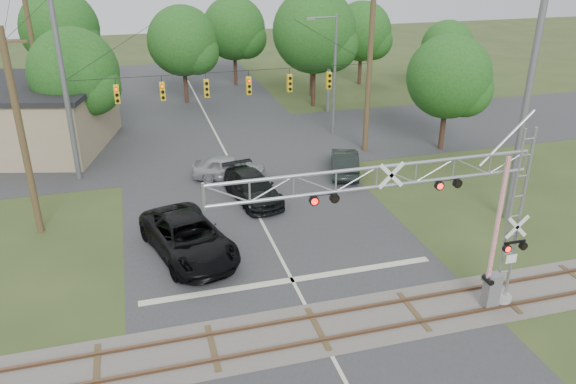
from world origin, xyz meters
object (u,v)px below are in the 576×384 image
object	(u,v)px
car_dark	(252,187)
streetlight	(333,70)
crossing_gantry	(434,210)
pickup_black	(188,237)
sedan_silver	(229,168)
traffic_signal_span	(242,78)

from	to	relation	value
car_dark	streetlight	distance (m)	13.62
crossing_gantry	car_dark	xyz separation A→B (m)	(-3.98, 12.48, -3.89)
pickup_black	car_dark	bearing A→B (deg)	36.17
sedan_silver	traffic_signal_span	bearing A→B (deg)	-11.73
traffic_signal_span	streetlight	xyz separation A→B (m)	(7.53, 4.11, -0.73)
crossing_gantry	streetlight	xyz separation A→B (m)	(4.30, 22.47, 0.26)
traffic_signal_span	car_dark	size ratio (longest dim) A/B	3.68
pickup_black	sedan_silver	distance (m)	9.18
pickup_black	car_dark	xyz separation A→B (m)	(4.18, 5.17, -0.14)
traffic_signal_span	streetlight	world-z (taller)	traffic_signal_span
pickup_black	streetlight	world-z (taller)	streetlight
sedan_silver	streetlight	world-z (taller)	streetlight
car_dark	sedan_silver	xyz separation A→B (m)	(-0.71, 3.33, -0.01)
crossing_gantry	car_dark	distance (m)	13.66
traffic_signal_span	car_dark	bearing A→B (deg)	-97.23
pickup_black	sedan_silver	xyz separation A→B (m)	(3.47, 8.50, -0.15)
car_dark	pickup_black	bearing A→B (deg)	-138.41
crossing_gantry	sedan_silver	xyz separation A→B (m)	(-4.68, 15.81, -3.89)
crossing_gantry	sedan_silver	world-z (taller)	crossing_gantry
pickup_black	sedan_silver	size ratio (longest dim) A/B	1.46
traffic_signal_span	sedan_silver	size ratio (longest dim) A/B	4.36
car_dark	sedan_silver	size ratio (longest dim) A/B	1.18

